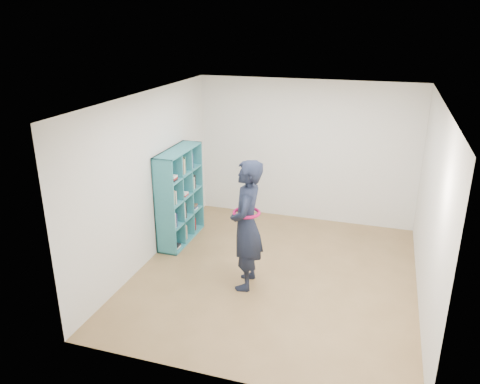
% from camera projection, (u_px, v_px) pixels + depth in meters
% --- Properties ---
extents(floor, '(4.50, 4.50, 0.00)m').
position_uv_depth(floor, '(275.00, 275.00, 6.94)').
color(floor, brown).
rests_on(floor, ground).
extents(ceiling, '(4.50, 4.50, 0.00)m').
position_uv_depth(ceiling, '(280.00, 99.00, 6.04)').
color(ceiling, white).
rests_on(ceiling, wall_back).
extents(wall_left, '(0.02, 4.50, 2.60)m').
position_uv_depth(wall_left, '(148.00, 179.00, 7.06)').
color(wall_left, silver).
rests_on(wall_left, floor).
extents(wall_right, '(0.02, 4.50, 2.60)m').
position_uv_depth(wall_right, '(431.00, 209.00, 5.93)').
color(wall_right, silver).
rests_on(wall_right, floor).
extents(wall_back, '(4.00, 0.02, 2.60)m').
position_uv_depth(wall_back, '(306.00, 152.00, 8.51)').
color(wall_back, silver).
rests_on(wall_back, floor).
extents(wall_front, '(4.00, 0.02, 2.60)m').
position_uv_depth(wall_front, '(224.00, 270.00, 4.48)').
color(wall_front, silver).
rests_on(wall_front, floor).
extents(bookshelf, '(0.35, 1.20, 1.60)m').
position_uv_depth(bookshelf, '(178.00, 196.00, 7.80)').
color(bookshelf, teal).
rests_on(bookshelf, floor).
extents(person, '(0.52, 0.72, 1.85)m').
position_uv_depth(person, '(246.00, 225.00, 6.37)').
color(person, black).
rests_on(person, floor).
extents(smartphone, '(0.02, 0.09, 0.12)m').
position_uv_depth(smartphone, '(238.00, 214.00, 6.43)').
color(smartphone, silver).
rests_on(smartphone, person).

